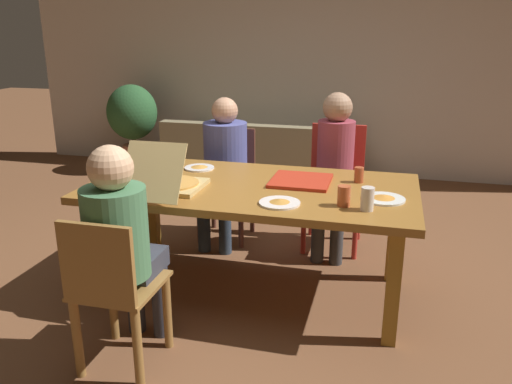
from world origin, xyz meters
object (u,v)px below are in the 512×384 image
(dining_table, at_px, (252,197))
(person_2, at_px, (122,236))
(chair_1, at_px, (335,180))
(plate_1, at_px, (199,167))
(chair_0, at_px, (229,179))
(plate_0, at_px, (280,202))
(plate_2, at_px, (384,198))
(potted_plant, at_px, (132,117))
(person_0, at_px, (223,159))
(person_1, at_px, (334,162))
(chair_2, at_px, (113,292))
(pizza_box_1, at_px, (170,183))
(pizza_box_0, at_px, (301,181))
(drinking_glass_1, at_px, (359,175))
(couch, at_px, (261,159))
(drinking_glass_2, at_px, (344,196))
(drinking_glass_0, at_px, (367,199))

(dining_table, xyz_separation_m, person_2, (-0.45, -0.87, 0.03))
(chair_1, bearing_deg, plate_1, -142.10)
(chair_0, xyz_separation_m, plate_0, (0.70, -1.26, 0.27))
(chair_0, height_order, plate_0, chair_0)
(plate_2, bearing_deg, potted_plant, 138.14)
(dining_table, distance_m, potted_plant, 3.44)
(person_0, distance_m, person_1, 0.89)
(chair_2, xyz_separation_m, plate_2, (1.28, 0.91, 0.31))
(person_1, bearing_deg, plate_1, -149.30)
(plate_1, bearing_deg, plate_2, -16.45)
(pizza_box_1, relative_size, potted_plant, 0.53)
(chair_2, height_order, pizza_box_0, chair_2)
(pizza_box_1, bearing_deg, pizza_box_0, 26.33)
(chair_1, height_order, plate_1, chair_1)
(chair_0, xyz_separation_m, potted_plant, (-1.76, 1.69, 0.18))
(plate_0, bearing_deg, person_0, 122.14)
(person_1, height_order, pizza_box_0, person_1)
(drinking_glass_1, bearing_deg, chair_2, -132.01)
(chair_0, xyz_separation_m, person_2, (-0.00, -1.81, 0.21))
(chair_0, bearing_deg, chair_1, 3.30)
(chair_0, relative_size, pizza_box_1, 1.63)
(dining_table, bearing_deg, drinking_glass_1, 19.54)
(plate_2, bearing_deg, couch, 117.94)
(chair_2, bearing_deg, dining_table, 65.59)
(pizza_box_1, xyz_separation_m, drinking_glass_2, (1.07, -0.02, 0.01))
(drinking_glass_0, relative_size, potted_plant, 0.12)
(drinking_glass_2, bearing_deg, person_1, 99.01)
(potted_plant, bearing_deg, couch, -2.90)
(drinking_glass_1, bearing_deg, drinking_glass_2, -95.89)
(drinking_glass_0, distance_m, drinking_glass_2, 0.14)
(chair_1, xyz_separation_m, person_2, (-0.89, -1.86, 0.17))
(person_0, height_order, drinking_glass_2, person_0)
(chair_2, distance_m, pizza_box_0, 1.39)
(chair_2, distance_m, plate_0, 1.03)
(person_1, height_order, pizza_box_1, person_1)
(chair_2, bearing_deg, chair_0, 90.00)
(chair_2, height_order, couch, chair_2)
(plate_1, bearing_deg, person_0, 88.44)
(plate_1, xyz_separation_m, drinking_glass_0, (1.20, -0.59, 0.06))
(plate_0, xyz_separation_m, couch, (-0.82, 2.86, -0.50))
(plate_0, xyz_separation_m, plate_2, (0.57, 0.22, 0.00))
(plate_1, height_order, potted_plant, potted_plant)
(pizza_box_1, distance_m, couch, 2.84)
(person_2, xyz_separation_m, drinking_glass_2, (1.06, 0.61, 0.11))
(chair_1, bearing_deg, chair_2, -114.03)
(person_1, xyz_separation_m, pizza_box_0, (-0.14, -0.69, 0.04))
(dining_table, distance_m, chair_2, 1.12)
(drinking_glass_0, height_order, potted_plant, potted_plant)
(couch, bearing_deg, person_1, -59.62)
(person_0, distance_m, drinking_glass_0, 1.63)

